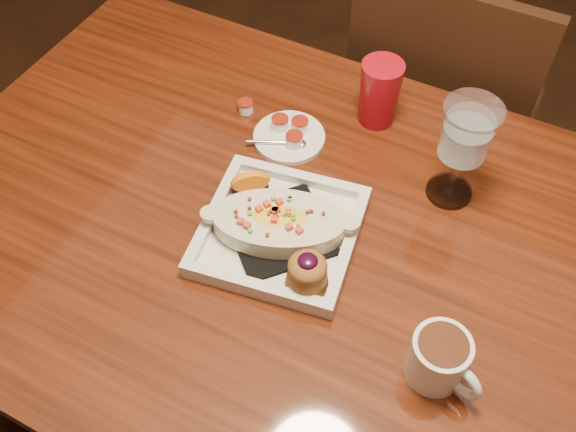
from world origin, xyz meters
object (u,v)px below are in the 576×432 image
at_px(table, 334,283).
at_px(plate, 282,231).
at_px(goblet, 466,137).
at_px(coffee_mug, 440,359).
at_px(red_tumbler, 379,93).
at_px(chair_far, 438,118).
at_px(saucer, 289,135).

distance_m(table, plate, 0.16).
bearing_deg(goblet, coffee_mug, -74.98).
distance_m(plate, coffee_mug, 0.32).
height_order(plate, red_tumbler, red_tumbler).
xyz_separation_m(plate, goblet, (0.21, 0.22, 0.11)).
bearing_deg(chair_far, red_tumbler, 79.01).
bearing_deg(red_tumbler, saucer, -134.99).
xyz_separation_m(chair_far, goblet, (0.12, -0.43, 0.38)).
xyz_separation_m(plate, red_tumbler, (0.03, 0.33, 0.04)).
height_order(goblet, saucer, goblet).
relative_size(table, chair_far, 1.61).
distance_m(coffee_mug, red_tumbler, 0.52).
distance_m(table, red_tumbler, 0.36).
bearing_deg(plate, saucer, 105.21).
bearing_deg(saucer, plate, -65.71).
height_order(chair_far, red_tumbler, chair_far).
bearing_deg(red_tumbler, plate, -94.85).
xyz_separation_m(saucer, red_tumbler, (0.12, 0.12, 0.05)).
bearing_deg(chair_far, goblet, 105.72).
height_order(chair_far, saucer, chair_far).
relative_size(chair_far, red_tumbler, 7.17).
relative_size(goblet, red_tumbler, 1.53).
xyz_separation_m(chair_far, saucer, (-0.19, -0.44, 0.25)).
bearing_deg(coffee_mug, red_tumbler, 143.22).
xyz_separation_m(goblet, red_tumbler, (-0.18, 0.11, -0.07)).
bearing_deg(plate, table, 4.58).
height_order(table, coffee_mug, coffee_mug).
relative_size(plate, goblet, 1.43).
bearing_deg(goblet, saucer, -177.74).
bearing_deg(goblet, chair_far, 105.72).
bearing_deg(saucer, coffee_mug, -38.70).
relative_size(table, red_tumbler, 11.56).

